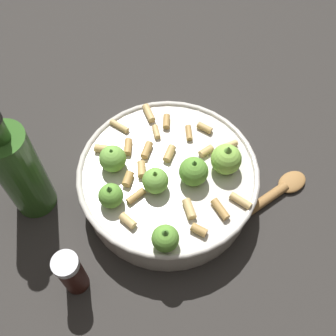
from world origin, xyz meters
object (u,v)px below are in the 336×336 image
object	(u,v)px
cooking_pan	(168,180)
olive_oil_bottle	(19,171)
pepper_shaker	(71,273)
wooden_spoon	(259,204)

from	to	relation	value
cooking_pan	olive_oil_bottle	size ratio (longest dim) A/B	1.25
cooking_pan	pepper_shaker	bearing A→B (deg)	-7.66
pepper_shaker	cooking_pan	bearing A→B (deg)	172.34
cooking_pan	wooden_spoon	world-z (taller)	cooking_pan
pepper_shaker	wooden_spoon	size ratio (longest dim) A/B	0.41
olive_oil_bottle	wooden_spoon	world-z (taller)	olive_oil_bottle
pepper_shaker	wooden_spoon	distance (m)	0.31
pepper_shaker	wooden_spoon	xyz separation A→B (m)	(-0.26, 0.16, -0.04)
pepper_shaker	olive_oil_bottle	size ratio (longest dim) A/B	0.41
cooking_pan	wooden_spoon	size ratio (longest dim) A/B	1.27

